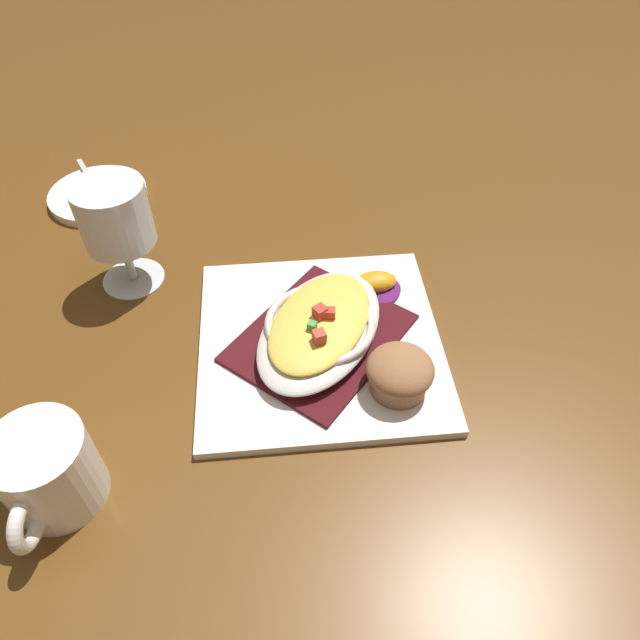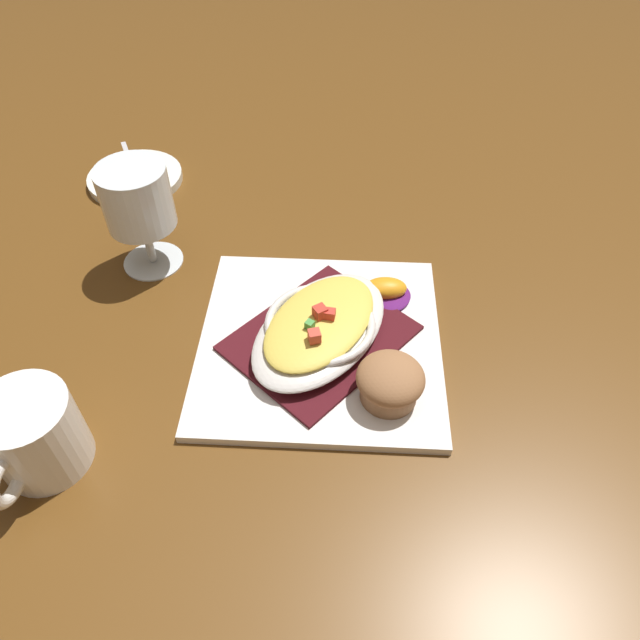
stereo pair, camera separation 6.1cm
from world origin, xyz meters
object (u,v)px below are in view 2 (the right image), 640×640
Objects in this scene: spoon at (133,169)px; stemmed_glass at (138,203)px; creamer_cup_1 at (137,181)px; gratin_dish at (320,326)px; creamer_cup_0 at (119,180)px; orange_garnish at (388,291)px; creamer_saucer at (135,178)px; coffee_mug at (36,438)px; muffin at (390,382)px; square_plate at (320,342)px; creamer_cup_2 at (152,173)px.

stemmed_glass is at bearing 118.48° from spoon.
creamer_cup_1 is at bearing 122.32° from spoon.
gratin_dish is 0.40m from creamer_cup_0.
creamer_saucer is at bearing -25.99° from orange_garnish.
orange_garnish is 0.56× the size of coffee_mug.
creamer_cup_1 is (0.07, -0.14, -0.07)m from stemmed_glass.
spoon is at bearing -100.57° from creamer_cup_0.
gratin_dish is 9.04× the size of creamer_cup_0.
spoon is 0.04m from creamer_cup_1.
gratin_dish is 0.10m from muffin.
spoon is (0.32, -0.27, 0.01)m from square_plate.
creamer_saucer is (0.09, -0.44, -0.03)m from coffee_mug.
creamer_saucer is 5.58× the size of creamer_cup_2.
spoon is at bearing -57.68° from creamer_cup_1.
creamer_cup_0 is 0.05m from creamer_cup_2.
creamer_saucer is 1.40× the size of spoon.
creamer_cup_2 is (0.06, -0.16, -0.07)m from stemmed_glass.
muffin is at bearing 140.47° from creamer_saucer.
gratin_dish is 3.25× the size of muffin.
stemmed_glass is (0.23, -0.10, 0.06)m from gratin_dish.
gratin_dish is 9.04× the size of creamer_cup_2.
muffin is 0.60× the size of coffee_mug.
creamer_cup_2 is (0.35, -0.18, 0.00)m from orange_garnish.
creamer_cup_0 reaches higher than square_plate.
orange_garnish is 0.39m from coffee_mug.
stemmed_glass is (0.00, -0.28, 0.05)m from coffee_mug.
creamer_saucer is (0.32, -0.26, -0.03)m from gratin_dish.
spoon is (0.09, -0.45, -0.02)m from coffee_mug.
stemmed_glass is at bearing -27.94° from muffin.
muffin reaches higher than orange_garnish.
orange_garnish is 0.43m from spoon.
stemmed_glass reaches higher than muffin.
coffee_mug reaches higher than orange_garnish.
coffee_mug reaches higher than creamer_cup_0.
muffin is 0.52m from spoon.
creamer_cup_1 is at bearing 122.32° from creamer_saucer.
creamer_cup_2 reaches higher than creamer_saucer.
coffee_mug reaches higher than square_plate.
stemmed_glass reaches higher than creamer_cup_2.
creamer_cup_2 is at bearing -27.47° from orange_garnish.
muffin is 0.51m from creamer_saucer.
orange_garnish reaches higher than creamer_cup_0.
muffin reaches higher than creamer_cup_0.
coffee_mug is (0.22, 0.18, 0.03)m from square_plate.
coffee_mug is 0.45m from creamer_saucer.
creamer_cup_0 is at bearing 6.53° from creamer_cup_1.
creamer_cup_1 is 0.03m from creamer_cup_2.
square_plate is at bearing 144.20° from creamer_cup_0.
creamer_cup_2 is at bearing -147.68° from creamer_cup_0.
stemmed_glass is at bearing 118.34° from creamer_saucer.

